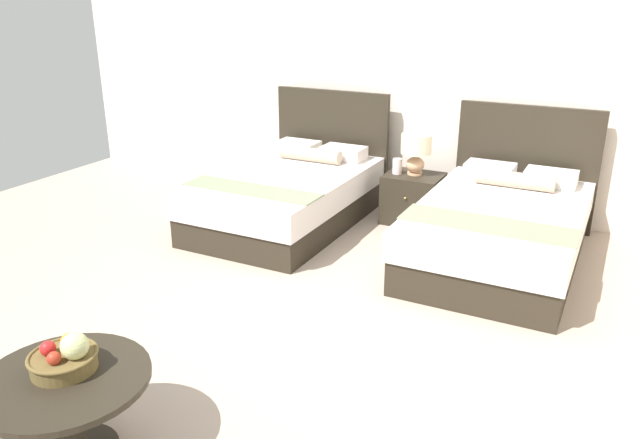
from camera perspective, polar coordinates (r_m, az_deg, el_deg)
The scene contains 9 objects.
ground_plane at distance 4.64m, azimuth -1.40°, elevation -9.03°, with size 9.43×9.40×0.02m, color tan.
wall_back at distance 6.81m, azimuth 10.25°, elevation 11.77°, with size 9.43×0.12×2.57m, color white.
bed_near_window at distance 6.36m, azimuth -2.82°, elevation 2.43°, with size 1.38×2.16×1.24m.
bed_near_corner at distance 5.67m, azimuth 16.47°, elevation -0.69°, with size 1.39×2.21×1.23m.
nightstand at distance 6.44m, azimuth 8.61°, elevation 1.95°, with size 0.57×0.50×0.51m.
table_lamp at distance 6.32m, azimuth 8.92°, elevation 6.48°, with size 0.31×0.31×0.42m.
vase at distance 6.36m, azimuth 7.20°, elevation 4.94°, with size 0.10×0.10×0.16m.
coffee_table at distance 3.46m, azimuth -22.47°, elevation -14.92°, with size 0.85×0.85×0.47m.
fruit_bowl at distance 3.41m, azimuth -22.62°, elevation -11.72°, with size 0.35×0.35×0.21m.
Camera 1 is at (1.91, -3.56, 2.27)m, focal length 34.42 mm.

